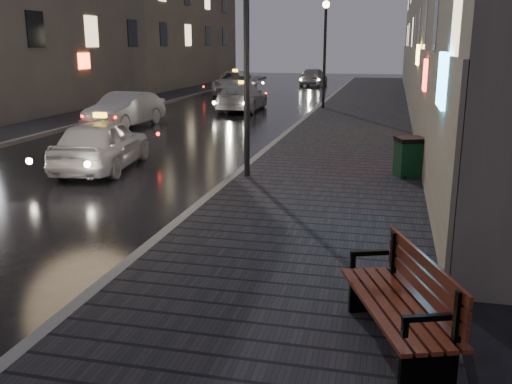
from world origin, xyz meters
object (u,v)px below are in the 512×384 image
lamp_near (246,39)px  car_far (313,77)px  trash_bin (409,157)px  taxi_far (235,83)px  lamp_far (325,41)px  taxi_mid (242,97)px  car_left_mid (125,110)px  bench (405,302)px  taxi_near (102,144)px

lamp_near → car_far: size_ratio=1.21×
trash_bin → taxi_far: (-10.98, 23.56, 0.13)m
lamp_far → car_far: lamp_far is taller
lamp_near → taxi_mid: 15.98m
car_left_mid → car_far: car_far is taller
lamp_near → bench: 8.98m
taxi_mid → car_far: car_far is taller
taxi_near → taxi_far: (-2.79, 23.96, 0.06)m
bench → car_left_mid: (-11.03, 15.90, 0.04)m
bench → lamp_far: bearing=78.7°
taxi_near → car_left_mid: bearing=-76.1°
lamp_near → taxi_far: size_ratio=0.94×
lamp_far → car_left_mid: 11.03m
car_left_mid → taxi_far: taxi_far is taller
trash_bin → car_left_mid: car_left_mid is taller
taxi_near → bench: bearing=126.4°
taxi_mid → taxi_far: taxi_far is taller
bench → taxi_mid: taxi_mid is taller
lamp_far → taxi_far: 11.32m
taxi_far → car_left_mid: bearing=-98.8°
trash_bin → taxi_near: (-8.19, -0.40, 0.07)m
bench → taxi_far: 33.88m
trash_bin → taxi_mid: (-8.08, 14.30, 0.04)m
lamp_far → car_far: bearing=99.4°
car_left_mid → taxi_far: size_ratio=0.77×
bench → taxi_far: taxi_far is taller
taxi_near → taxi_mid: (0.11, 14.69, -0.02)m
taxi_far → taxi_near: bearing=-91.1°
lamp_far → taxi_near: 16.31m
taxi_mid → car_far: size_ratio=1.10×
lamp_near → trash_bin: (3.95, 0.89, -2.84)m
lamp_far → bench: (3.72, -23.68, -2.82)m
taxi_near → taxi_mid: 14.70m
car_left_mid → taxi_far: (0.28, 16.23, 0.06)m
car_left_mid → lamp_near: bearing=-43.3°
trash_bin → taxi_mid: 16.42m
lamp_near → taxi_near: size_ratio=1.25×
trash_bin → taxi_mid: bearing=99.9°
lamp_near → taxi_far: 25.59m
lamp_far → bench: lamp_far is taller
car_left_mid → taxi_near: bearing=-63.3°
trash_bin → taxi_near: 8.20m
bench → taxi_near: 11.41m
lamp_near → taxi_near: (-4.24, 0.49, -2.77)m
lamp_near → car_left_mid: 11.35m
lamp_far → trash_bin: (3.95, -15.11, -2.84)m
taxi_near → car_left_mid: (-3.07, 7.73, -0.00)m
taxi_mid → lamp_near: bearing=103.8°
lamp_near → taxi_near: 5.09m
lamp_far → trash_bin: lamp_far is taller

